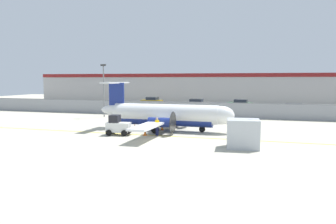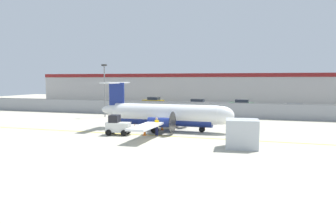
# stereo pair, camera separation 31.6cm
# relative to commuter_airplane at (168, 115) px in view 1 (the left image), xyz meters

# --- Properties ---
(ground_plane) EXTENTS (140.00, 140.00, 0.01)m
(ground_plane) POSITION_rel_commuter_airplane_xyz_m (1.11, -3.21, -1.60)
(ground_plane) COLOR #B2AD99
(perimeter_fence) EXTENTS (98.00, 0.10, 2.10)m
(perimeter_fence) POSITION_rel_commuter_airplane_xyz_m (1.11, 12.79, -0.49)
(perimeter_fence) COLOR gray
(perimeter_fence) RESTS_ON ground
(parking_lot_strip) EXTENTS (98.00, 17.00, 0.12)m
(parking_lot_strip) POSITION_rel_commuter_airplane_xyz_m (1.11, 24.29, -1.54)
(parking_lot_strip) COLOR #38383A
(parking_lot_strip) RESTS_ON ground
(background_building) EXTENTS (91.00, 8.10, 6.50)m
(background_building) POSITION_rel_commuter_airplane_xyz_m (1.11, 42.77, 1.66)
(background_building) COLOR #BCB7B2
(background_building) RESTS_ON ground
(commuter_airplane) EXTENTS (14.26, 16.03, 4.92)m
(commuter_airplane) POSITION_rel_commuter_airplane_xyz_m (0.00, 0.00, 0.00)
(commuter_airplane) COLOR white
(commuter_airplane) RESTS_ON ground
(baggage_tug) EXTENTS (2.43, 1.59, 1.88)m
(baggage_tug) POSITION_rel_commuter_airplane_xyz_m (-3.72, -3.85, -0.75)
(baggage_tug) COLOR silver
(baggage_tug) RESTS_ON ground
(ground_crew_worker) EXTENTS (0.52, 0.46, 1.70)m
(ground_crew_worker) POSITION_rel_commuter_airplane_xyz_m (-0.04, -3.23, -0.65)
(ground_crew_worker) COLOR #191E4C
(ground_crew_worker) RESTS_ON ground
(cargo_container) EXTENTS (2.58, 2.22, 2.20)m
(cargo_container) POSITION_rel_commuter_airplane_xyz_m (7.95, -6.53, -0.50)
(cargo_container) COLOR #B7BCC1
(cargo_container) RESTS_ON ground
(traffic_cone_near_left) EXTENTS (0.36, 0.36, 0.64)m
(traffic_cone_near_left) POSITION_rel_commuter_airplane_xyz_m (-0.64, 0.15, -1.29)
(traffic_cone_near_left) COLOR orange
(traffic_cone_near_left) RESTS_ON ground
(traffic_cone_near_right) EXTENTS (0.36, 0.36, 0.64)m
(traffic_cone_near_right) POSITION_rel_commuter_airplane_xyz_m (-1.20, -3.36, -1.29)
(traffic_cone_near_right) COLOR orange
(traffic_cone_near_right) RESTS_ON ground
(traffic_cone_far_left) EXTENTS (0.36, 0.36, 0.64)m
(traffic_cone_far_left) POSITION_rel_commuter_airplane_xyz_m (3.16, 3.00, -1.29)
(traffic_cone_far_left) COLOR orange
(traffic_cone_far_left) RESTS_ON ground
(traffic_cone_far_right) EXTENTS (0.36, 0.36, 0.64)m
(traffic_cone_far_right) POSITION_rel_commuter_airplane_xyz_m (-3.38, -0.58, -1.29)
(traffic_cone_far_right) COLOR orange
(traffic_cone_far_right) RESTS_ON ground
(parked_car_0) EXTENTS (4.35, 2.33, 1.58)m
(parked_car_0) POSITION_rel_commuter_airplane_xyz_m (-12.15, 29.67, -0.71)
(parked_car_0) COLOR #B28C19
(parked_car_0) RESTS_ON parking_lot_strip
(parked_car_1) EXTENTS (4.31, 2.23, 1.58)m
(parked_car_1) POSITION_rel_commuter_airplane_xyz_m (-2.26, 25.99, -0.71)
(parked_car_1) COLOR gray
(parked_car_1) RESTS_ON parking_lot_strip
(parked_car_2) EXTENTS (4.33, 2.28, 1.58)m
(parked_car_2) POSITION_rel_commuter_airplane_xyz_m (5.25, 27.06, -0.71)
(parked_car_2) COLOR #19662D
(parked_car_2) RESTS_ON parking_lot_strip
(parked_car_3) EXTENTS (4.23, 2.05, 1.58)m
(parked_car_3) POSITION_rel_commuter_airplane_xyz_m (13.39, 19.52, -0.71)
(parked_car_3) COLOR silver
(parked_car_3) RESTS_ON parking_lot_strip
(apron_light_pole) EXTENTS (0.70, 0.30, 7.27)m
(apron_light_pole) POSITION_rel_commuter_airplane_xyz_m (-11.90, 9.06, 2.70)
(apron_light_pole) COLOR slate
(apron_light_pole) RESTS_ON ground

